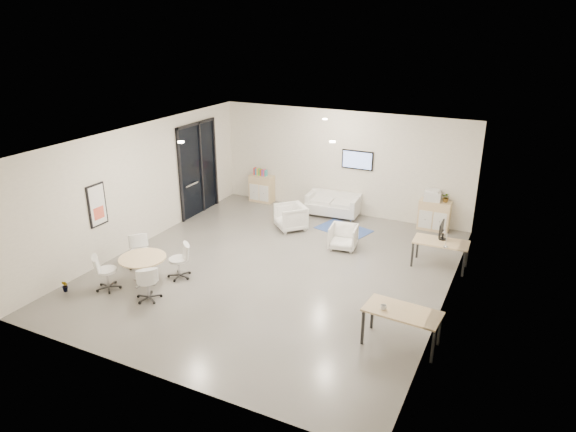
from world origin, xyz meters
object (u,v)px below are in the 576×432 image
Objects in this scene: armchair_right at (343,236)px; desk_rear at (441,244)px; sideboard_left at (262,189)px; sideboard_right at (434,215)px; armchair_left at (291,216)px; round_table at (143,261)px; loveseat at (333,205)px; desk_front at (402,314)px.

armchair_right is 2.52m from desk_rear.
sideboard_left is 1.27× the size of armchair_right.
sideboard_right is at bearing 43.27° from armchair_right.
armchair_left is at bearing 170.11° from desk_rear.
loveseat is at bearing 69.20° from round_table.
loveseat is at bearing -176.84° from sideboard_right.
sideboard_left is at bearing -179.74° from armchair_left.
loveseat is 1.25× the size of desk_rear.
sideboard_left is 6.23m from round_table.
sideboard_left is 0.68× the size of desk_rear.
desk_front is (6.26, -6.02, 0.20)m from sideboard_left.
loveseat is at bearing 126.11° from desk_front.
armchair_left is 0.61× the size of desk_rear.
sideboard_right is 1.24× the size of armchair_right.
round_table is (-5.34, -6.22, 0.13)m from sideboard_right.
desk_rear is (0.61, -2.38, 0.17)m from sideboard_right.
desk_rear is at bearing -75.53° from sideboard_right.
desk_front is at bearing -64.00° from armchair_right.
armchair_right is 5.16m from round_table.
armchair_right is at bearing -66.77° from loveseat.
desk_front is (3.63, -5.84, 0.32)m from loveseat.
sideboard_left is 5.67m from sideboard_right.
loveseat is (2.62, -0.17, -0.12)m from sideboard_left.
desk_rear is (3.66, -2.21, 0.28)m from loveseat.
sideboard_left reaches higher than armchair_left.
desk_front is at bearing -62.34° from loveseat.
armchair_left is at bearing -117.36° from loveseat.
sideboard_left is at bearing 139.22° from armchair_right.
armchair_left is at bearing 70.07° from round_table.
desk_front reaches higher than desk_rear.
armchair_right is (1.84, -0.61, -0.05)m from armchair_left.
loveseat is at bearing 109.81° from armchair_left.
loveseat reaches higher than round_table.
loveseat is 4.28m from desk_rear.
round_table is (-3.45, -3.83, 0.21)m from armchair_right.
sideboard_right is 2.46m from desk_rear.
round_table is (-1.61, -4.44, 0.16)m from armchair_left.
armchair_right is 0.66× the size of round_table.
armchair_left reaches higher than loveseat.
armchair_left is at bearing 139.86° from desk_front.
sideboard_right is at bearing 68.46° from armchair_left.
sideboard_left is 2.63m from loveseat.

